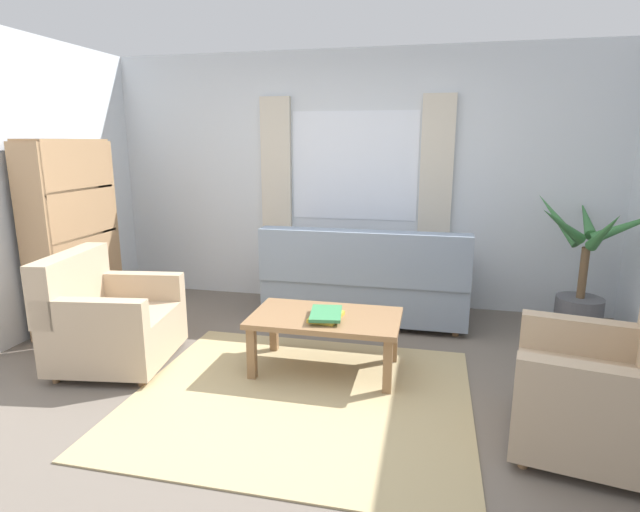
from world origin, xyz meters
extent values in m
plane|color=#6B6056|center=(0.00, 0.00, 0.00)|extent=(6.24, 6.24, 0.00)
cube|color=silver|center=(0.00, 2.26, 1.30)|extent=(5.32, 0.12, 2.60)
cube|color=white|center=(0.00, 2.20, 1.45)|extent=(1.30, 0.01, 1.10)
cube|color=beige|center=(-0.83, 2.17, 1.45)|extent=(0.32, 0.06, 1.40)
cube|color=beige|center=(0.83, 2.17, 1.45)|extent=(0.32, 0.06, 1.40)
cube|color=tan|center=(0.00, 0.00, 0.01)|extent=(2.26, 1.97, 0.01)
cube|color=gray|center=(0.22, 1.70, 0.25)|extent=(1.90, 0.80, 0.38)
cube|color=gray|center=(0.22, 1.38, 0.68)|extent=(1.90, 0.20, 0.48)
cube|color=gray|center=(1.09, 1.70, 0.56)|extent=(0.16, 0.80, 0.24)
cube|color=gray|center=(-0.65, 1.70, 0.56)|extent=(0.16, 0.80, 0.24)
cylinder|color=olive|center=(1.07, 2.00, 0.03)|extent=(0.06, 0.06, 0.06)
cylinder|color=olive|center=(-0.63, 2.00, 0.03)|extent=(0.06, 0.06, 0.06)
cylinder|color=olive|center=(1.07, 1.40, 0.03)|extent=(0.06, 0.06, 0.06)
cylinder|color=olive|center=(-0.63, 1.40, 0.03)|extent=(0.06, 0.06, 0.06)
cube|color=tan|center=(-1.51, 0.22, 0.24)|extent=(0.91, 0.95, 0.36)
cube|color=tan|center=(-1.84, 0.17, 0.65)|extent=(0.30, 0.86, 0.46)
cube|color=tan|center=(-1.46, -0.14, 0.53)|extent=(0.81, 0.23, 0.22)
cube|color=tan|center=(-1.57, 0.57, 0.53)|extent=(0.81, 0.23, 0.22)
cylinder|color=olive|center=(-1.15, -0.08, 0.03)|extent=(0.05, 0.05, 0.06)
cylinder|color=olive|center=(-1.25, 0.60, 0.03)|extent=(0.05, 0.05, 0.06)
cylinder|color=olive|center=(-1.78, -0.17, 0.03)|extent=(0.05, 0.05, 0.06)
cylinder|color=olive|center=(-1.88, 0.51, 0.03)|extent=(0.05, 0.05, 0.06)
cube|color=tan|center=(1.73, -0.17, 0.24)|extent=(0.94, 0.97, 0.36)
cube|color=tan|center=(1.80, 0.18, 0.53)|extent=(0.81, 0.27, 0.22)
cube|color=tan|center=(1.66, -0.53, 0.53)|extent=(0.81, 0.27, 0.22)
cylinder|color=olive|center=(1.48, 0.22, 0.03)|extent=(0.05, 0.05, 0.06)
cylinder|color=olive|center=(1.35, -0.45, 0.03)|extent=(0.05, 0.05, 0.06)
cube|color=olive|center=(0.08, 0.45, 0.42)|extent=(1.10, 0.64, 0.04)
cube|color=olive|center=(-0.41, 0.19, 0.20)|extent=(0.06, 0.06, 0.40)
cube|color=olive|center=(0.57, 0.19, 0.20)|extent=(0.06, 0.06, 0.40)
cube|color=olive|center=(-0.41, 0.71, 0.20)|extent=(0.06, 0.06, 0.40)
cube|color=olive|center=(0.57, 0.71, 0.20)|extent=(0.06, 0.06, 0.40)
cube|color=gold|center=(0.09, 0.39, 0.45)|extent=(0.23, 0.30, 0.03)
cube|color=#387F4C|center=(0.09, 0.39, 0.48)|extent=(0.27, 0.37, 0.02)
cylinder|color=#56565B|center=(2.13, 1.68, 0.17)|extent=(0.40, 0.40, 0.34)
cylinder|color=brown|center=(2.13, 1.68, 0.57)|extent=(0.07, 0.07, 0.46)
cone|color=#38753D|center=(2.45, 1.62, 1.03)|extent=(0.63, 0.23, 0.40)
cone|color=#38753D|center=(2.19, 1.98, 1.02)|extent=(0.16, 0.61, 0.34)
cone|color=#38753D|center=(1.93, 1.90, 1.01)|extent=(0.40, 0.45, 0.50)
cone|color=#38753D|center=(1.88, 1.50, 1.02)|extent=(0.50, 0.45, 0.41)
cone|color=#38753D|center=(2.18, 1.42, 0.99)|extent=(0.17, 0.48, 0.42)
cube|color=#A87F56|center=(-2.38, 1.34, 0.85)|extent=(0.30, 0.04, 1.70)
cube|color=#A87F56|center=(-2.38, 0.44, 0.85)|extent=(0.30, 0.04, 1.70)
cube|color=#A87F56|center=(-2.24, 0.89, 0.85)|extent=(0.02, 0.90, 1.70)
cube|color=#A87F56|center=(-2.38, 0.89, 0.01)|extent=(0.30, 0.86, 0.02)
cube|color=#A87F56|center=(-2.38, 0.89, 0.43)|extent=(0.30, 0.86, 0.02)
cube|color=#A87F56|center=(-2.38, 0.89, 0.86)|extent=(0.30, 0.86, 0.02)
cube|color=#A87F56|center=(-2.38, 0.89, 1.28)|extent=(0.30, 0.86, 0.02)
cube|color=#A87F56|center=(-2.38, 0.89, 1.71)|extent=(0.30, 0.86, 0.02)
cube|color=#387F4C|center=(-2.38, 1.24, 0.54)|extent=(0.25, 0.08, 0.19)
cube|color=#7F478C|center=(-2.38, 1.15, 0.55)|extent=(0.28, 0.09, 0.20)
cube|color=#2D2D33|center=(-2.38, 1.05, 0.58)|extent=(0.24, 0.07, 0.27)
cube|color=orange|center=(-2.38, 0.97, 0.58)|extent=(0.25, 0.07, 0.28)
cube|color=#335199|center=(-2.38, 0.89, 0.56)|extent=(0.25, 0.06, 0.23)
cube|color=#335199|center=(-2.38, 0.80, 0.57)|extent=(0.26, 0.09, 0.24)
cube|color=beige|center=(-2.38, 0.70, 0.56)|extent=(0.28, 0.08, 0.22)
cube|color=#2D2D33|center=(-2.38, 0.61, 0.57)|extent=(0.24, 0.08, 0.24)
camera|label=1|loc=(0.81, -3.00, 1.70)|focal=28.19mm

